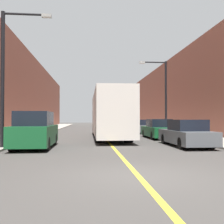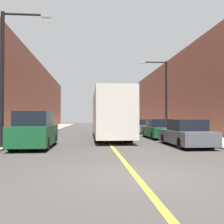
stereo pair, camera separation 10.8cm
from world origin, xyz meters
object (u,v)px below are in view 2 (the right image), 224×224
Objects in this scene: bus at (109,114)px; car_right_near at (186,134)px; car_right_mid at (158,130)px; street_lamp_right at (164,92)px; street_lamp_left at (7,69)px; parked_suv_left at (35,131)px; car_right_far at (142,127)px.

car_right_near is (3.79, -6.70, -1.23)m from bus.
car_right_mid is 0.70× the size of street_lamp_right.
street_lamp_left is at bearing -139.22° from street_lamp_right.
street_lamp_left reaches higher than parked_suv_left.
street_lamp_left is at bearing -129.07° from bus.
parked_suv_left is 13.61m from street_lamp_right.
car_right_mid reaches higher than car_right_near.
car_right_near is at bearing -90.88° from car_right_far.
car_right_near is 10.22m from street_lamp_left.
car_right_mid is (3.80, -0.84, -1.22)m from bus.
car_right_mid is 12.02m from street_lamp_left.
street_lamp_right is at bearing 40.78° from street_lamp_left.
car_right_mid is at bearing -113.23° from street_lamp_right.
car_right_far is (3.99, 6.66, -1.24)m from bus.
parked_suv_left is 0.67× the size of street_lamp_right.
bus is 2.82× the size of parked_suv_left.
parked_suv_left is 15.96m from car_right_far.
car_right_far is (8.46, 13.53, -0.22)m from parked_suv_left.
street_lamp_right is at bearing 43.59° from parked_suv_left.
street_lamp_right is (9.61, 9.14, 3.07)m from parked_suv_left.
car_right_far is 5.61m from street_lamp_right.
bus is at bearing 119.48° from car_right_near.
parked_suv_left reaches higher than car_right_far.
car_right_near is 0.72× the size of street_lamp_right.
street_lamp_right reaches higher than parked_suv_left.
bus is at bearing 50.93° from street_lamp_left.
car_right_mid is at bearing -12.48° from bus.
bus is 2.70× the size of car_right_mid.
street_lamp_right reaches higher than bus.
street_lamp_right is (1.14, -4.39, 3.30)m from car_right_far.
bus reaches higher than car_right_mid.
parked_suv_left is at bearing -136.41° from street_lamp_right.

